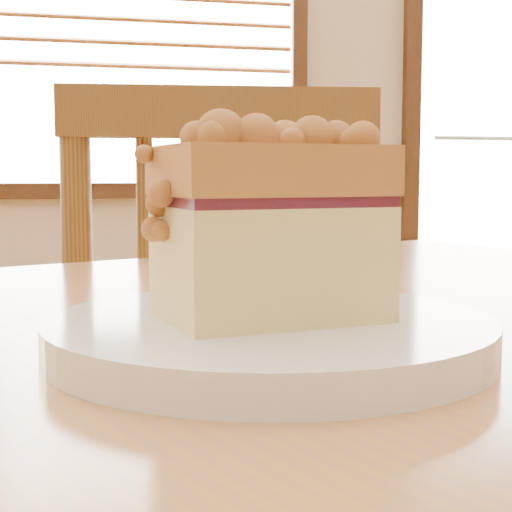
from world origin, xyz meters
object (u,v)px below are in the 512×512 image
Objects in this scene: cafe_chair_main at (214,418)px; plate at (269,337)px; cafe_table_main at (193,488)px; cake_slice at (267,216)px.

plate is (-0.10, -0.71, 0.27)m from cafe_chair_main.
cafe_table_main is 5.96× the size of plate.
plate is 1.84× the size of cake_slice.
cafe_chair_main is at bearing 81.85° from plate.
cafe_table_main is 0.18m from cake_slice.
cafe_table_main is 1.49× the size of cafe_chair_main.
cafe_table_main is 10.95× the size of cake_slice.
cake_slice is at bearing -81.11° from cafe_table_main.
plate is (0.03, -0.06, 0.10)m from cafe_table_main.
cafe_chair_main reaches higher than cake_slice.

